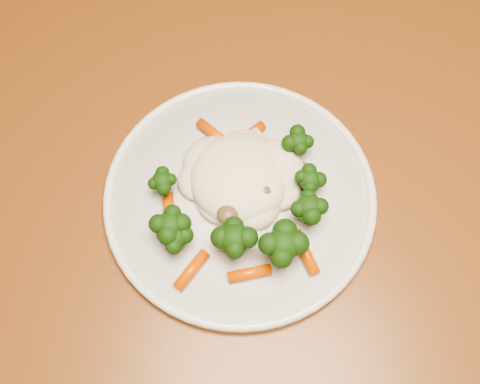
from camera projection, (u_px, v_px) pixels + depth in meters
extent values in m
plane|color=brown|center=(317.00, 196.00, 1.49)|extent=(3.00, 3.00, 0.00)
cube|color=brown|center=(326.00, 165.00, 0.70)|extent=(1.27, 0.97, 0.04)
cube|color=brown|center=(69.00, 75.00, 1.21)|extent=(0.07, 0.07, 0.71)
cylinder|color=white|center=(240.00, 198.00, 0.66)|extent=(0.29, 0.29, 0.01)
ellipsoid|color=beige|center=(240.00, 173.00, 0.63)|extent=(0.13, 0.11, 0.05)
ellipsoid|color=black|center=(176.00, 241.00, 0.61)|extent=(0.04, 0.04, 0.04)
ellipsoid|color=black|center=(235.00, 243.00, 0.60)|extent=(0.05, 0.05, 0.05)
ellipsoid|color=black|center=(282.00, 249.00, 0.60)|extent=(0.05, 0.05, 0.05)
ellipsoid|color=black|center=(308.00, 211.00, 0.62)|extent=(0.04, 0.04, 0.04)
ellipsoid|color=black|center=(309.00, 184.00, 0.64)|extent=(0.04, 0.04, 0.03)
ellipsoid|color=black|center=(297.00, 146.00, 0.66)|extent=(0.04, 0.04, 0.03)
ellipsoid|color=black|center=(163.00, 185.00, 0.64)|extent=(0.04, 0.04, 0.03)
ellipsoid|color=black|center=(171.00, 229.00, 0.61)|extent=(0.05, 0.05, 0.04)
cylinder|color=#EE5A05|center=(217.00, 136.00, 0.67)|extent=(0.05, 0.05, 0.01)
cylinder|color=#EE5A05|center=(248.00, 136.00, 0.67)|extent=(0.04, 0.04, 0.01)
cylinder|color=#EE5A05|center=(288.00, 158.00, 0.66)|extent=(0.04, 0.04, 0.01)
cylinder|color=#EE5A05|center=(169.00, 215.00, 0.63)|extent=(0.02, 0.05, 0.01)
cylinder|color=#EE5A05|center=(191.00, 270.00, 0.61)|extent=(0.04, 0.04, 0.01)
cylinder|color=#EE5A05|center=(250.00, 273.00, 0.61)|extent=(0.05, 0.02, 0.01)
cylinder|color=#EE5A05|center=(305.00, 252.00, 0.62)|extent=(0.03, 0.05, 0.01)
cylinder|color=#EE5A05|center=(263.00, 174.00, 0.64)|extent=(0.02, 0.04, 0.01)
cylinder|color=#EE5A05|center=(240.00, 158.00, 0.65)|extent=(0.02, 0.04, 0.01)
ellipsoid|color=brown|center=(248.00, 185.00, 0.63)|extent=(0.02, 0.02, 0.02)
ellipsoid|color=brown|center=(262.00, 191.00, 0.63)|extent=(0.03, 0.03, 0.02)
ellipsoid|color=brown|center=(217.00, 185.00, 0.63)|extent=(0.02, 0.02, 0.02)
ellipsoid|color=brown|center=(228.00, 214.00, 0.62)|extent=(0.02, 0.02, 0.02)
cube|color=#CBAD87|center=(234.00, 143.00, 0.66)|extent=(0.02, 0.02, 0.01)
cube|color=#CBAD87|center=(257.00, 139.00, 0.66)|extent=(0.02, 0.02, 0.01)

